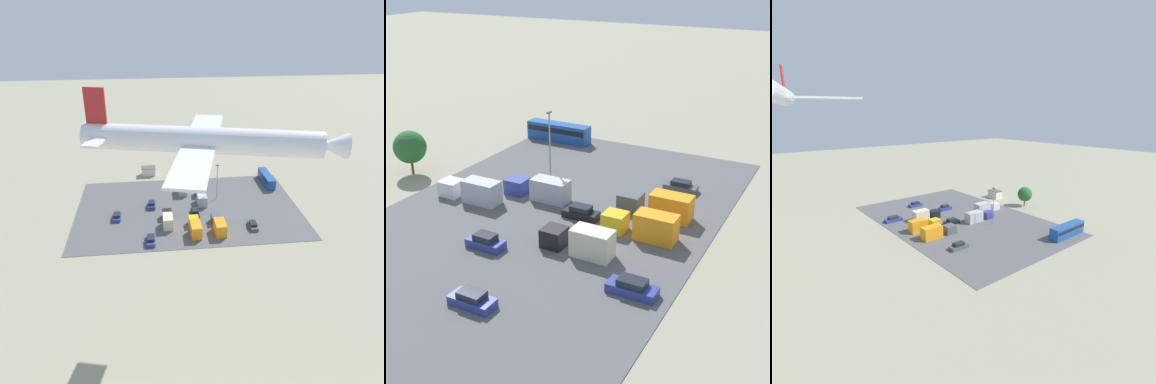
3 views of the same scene
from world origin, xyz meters
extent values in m
plane|color=gray|center=(0.00, 0.00, 0.00)|extent=(400.00, 400.00, 0.00)
cube|color=#565659|center=(0.00, 9.44, 0.04)|extent=(59.70, 38.26, 0.08)
cube|color=silver|center=(10.40, -14.76, 1.28)|extent=(4.37, 2.87, 2.55)
cube|color=#59514C|center=(10.40, -14.76, 2.61)|extent=(4.61, 3.11, 0.12)
cube|color=#1E4C9E|center=(-25.89, -4.19, 1.60)|extent=(2.43, 11.16, 3.04)
cube|color=black|center=(-25.89, -4.19, 2.15)|extent=(2.47, 10.72, 0.85)
cube|color=#4C5156|center=(-14.98, 21.06, 0.51)|extent=(1.87, 4.43, 0.85)
cube|color=#1E232D|center=(-14.98, 21.06, 1.24)|extent=(1.57, 2.48, 0.62)
cube|color=navy|center=(9.78, 7.51, 0.55)|extent=(1.90, 4.18, 0.94)
cube|color=#1E232D|center=(9.78, 7.51, 1.36)|extent=(1.60, 2.34, 0.69)
cube|color=navy|center=(18.80, 12.91, 0.51)|extent=(1.94, 4.31, 0.85)
cube|color=#1E232D|center=(18.80, 12.91, 1.24)|extent=(1.63, 2.41, 0.62)
cube|color=black|center=(-1.46, 13.13, 0.54)|extent=(1.91, 4.35, 0.92)
cube|color=#1E232D|center=(-1.46, 13.13, 1.34)|extent=(1.60, 2.44, 0.68)
cube|color=navy|center=(10.27, 24.77, 0.53)|extent=(1.97, 4.79, 0.89)
cube|color=#1E232D|center=(10.27, 24.77, 1.30)|extent=(1.66, 2.68, 0.66)
cube|color=black|center=(5.94, 13.80, 1.15)|extent=(2.44, 2.44, 2.14)
cube|color=beige|center=(5.94, 18.42, 1.61)|extent=(2.44, 4.34, 3.05)
cube|color=navy|center=(-4.06, 2.17, 1.08)|extent=(2.50, 2.72, 2.00)
cube|color=#B2B2B7|center=(-4.06, 7.31, 1.51)|extent=(2.50, 4.84, 2.86)
cube|color=silver|center=(0.67, -4.98, 1.12)|extent=(2.52, 2.64, 2.08)
cube|color=#B2B2B7|center=(0.67, 0.00, 1.57)|extent=(2.52, 4.68, 2.97)
cube|color=#4C5156|center=(-6.39, 17.44, 1.15)|extent=(2.57, 2.77, 2.14)
cube|color=orange|center=(-6.39, 22.67, 1.61)|extent=(2.57, 4.92, 3.06)
cube|color=gold|center=(-0.51, 18.06, 1.17)|extent=(2.47, 2.60, 2.18)
cube|color=orange|center=(-0.51, 22.97, 1.63)|extent=(2.47, 4.62, 3.11)
cylinder|color=brown|center=(-2.86, -15.33, 1.13)|extent=(0.36, 0.36, 2.26)
sphere|color=#28602D|center=(-2.86, -15.33, 4.02)|extent=(4.69, 4.69, 4.69)
cylinder|color=gray|center=(-8.72, 4.50, 5.08)|extent=(0.20, 0.20, 9.99)
cube|color=#4C4C51|center=(-8.72, 4.50, 10.25)|extent=(0.90, 0.28, 0.20)
cylinder|color=white|center=(2.40, 49.57, 32.85)|extent=(32.84, 11.52, 3.63)
cone|color=white|center=(-14.64, 53.83, 32.85)|extent=(4.71, 4.32, 3.45)
cube|color=white|center=(2.40, 49.57, 32.31)|extent=(11.67, 29.88, 0.36)
cube|color=white|center=(15.82, 46.21, 33.04)|extent=(4.79, 10.78, 0.24)
cube|color=#B22323|center=(16.46, 46.06, 36.98)|extent=(2.94, 0.99, 5.27)
camera|label=1|loc=(9.03, 98.23, 49.21)|focal=35.00mm
camera|label=2|loc=(49.40, 40.20, 28.64)|focal=50.00mm
camera|label=3|loc=(-63.86, 58.39, 29.43)|focal=28.00mm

